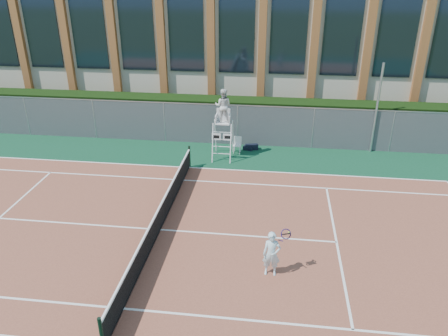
# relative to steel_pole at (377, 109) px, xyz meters

# --- Properties ---
(ground) EXTENTS (120.00, 120.00, 0.00)m
(ground) POSITION_rel_steel_pole_xyz_m (-9.05, -8.70, -2.32)
(ground) COLOR #233814
(apron) EXTENTS (36.00, 20.00, 0.01)m
(apron) POSITION_rel_steel_pole_xyz_m (-9.05, -7.70, -2.32)
(apron) COLOR #0D3B21
(apron) RESTS_ON ground
(tennis_court) EXTENTS (23.77, 10.97, 0.02)m
(tennis_court) POSITION_rel_steel_pole_xyz_m (-9.05, -8.70, -2.30)
(tennis_court) COLOR brown
(tennis_court) RESTS_ON apron
(tennis_net) EXTENTS (0.10, 11.30, 1.10)m
(tennis_net) POSITION_rel_steel_pole_xyz_m (-9.05, -8.70, -1.78)
(tennis_net) COLOR black
(tennis_net) RESTS_ON ground
(fence) EXTENTS (40.00, 0.06, 2.20)m
(fence) POSITION_rel_steel_pole_xyz_m (-9.05, 0.10, -1.22)
(fence) COLOR #595E60
(fence) RESTS_ON ground
(hedge) EXTENTS (40.00, 1.40, 2.20)m
(hedge) POSITION_rel_steel_pole_xyz_m (-9.05, 1.30, -1.22)
(hedge) COLOR black
(hedge) RESTS_ON ground
(building) EXTENTS (45.00, 10.60, 8.22)m
(building) POSITION_rel_steel_pole_xyz_m (-9.05, 9.25, 1.82)
(building) COLOR beige
(building) RESTS_ON ground
(steel_pole) EXTENTS (0.12, 0.12, 4.64)m
(steel_pole) POSITION_rel_steel_pole_xyz_m (0.00, 0.00, 0.00)
(steel_pole) COLOR #9EA0A5
(steel_pole) RESTS_ON ground
(umpire_chair) EXTENTS (1.00, 1.53, 3.57)m
(umpire_chair) POSITION_rel_steel_pole_xyz_m (-7.60, -1.65, 0.29)
(umpire_chair) COLOR white
(umpire_chair) RESTS_ON ground
(plastic_chair) EXTENTS (0.42, 0.42, 0.85)m
(plastic_chair) POSITION_rel_steel_pole_xyz_m (-6.93, -0.99, -1.81)
(plastic_chair) COLOR silver
(plastic_chair) RESTS_ON apron
(sports_bag_near) EXTENTS (0.72, 0.43, 0.29)m
(sports_bag_near) POSITION_rel_steel_pole_xyz_m (-6.22, -0.52, -2.17)
(sports_bag_near) COLOR black
(sports_bag_near) RESTS_ON apron
(sports_bag_far) EXTENTS (0.56, 0.37, 0.21)m
(sports_bag_far) POSITION_rel_steel_pole_xyz_m (-6.40, -0.63, -2.21)
(sports_bag_far) COLOR black
(sports_bag_far) RESTS_ON apron
(tennis_player) EXTENTS (0.87, 0.60, 1.55)m
(tennis_player) POSITION_rel_steel_pole_xyz_m (-4.92, -10.73, -1.52)
(tennis_player) COLOR silver
(tennis_player) RESTS_ON tennis_court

